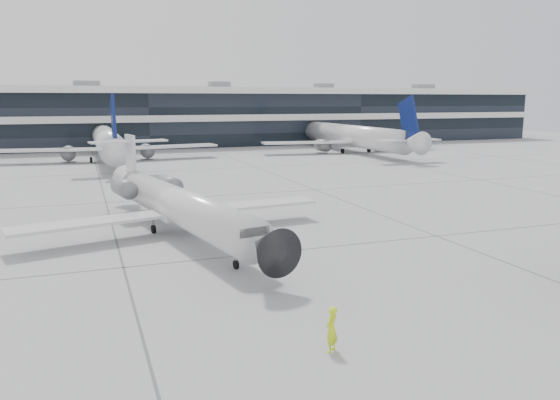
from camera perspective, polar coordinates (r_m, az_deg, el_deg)
name	(u,v)px	position (r m, az deg, el deg)	size (l,w,h in m)	color
ground	(296,250)	(32.83, 1.70, -5.27)	(220.00, 220.00, 0.00)	#9C9C9F
terminal	(143,120)	(112.02, -14.17, 8.15)	(170.00, 22.00, 10.00)	black
bg_jet_center	(109,160)	(84.89, -17.45, 3.96)	(32.00, 40.00, 9.60)	silver
bg_jet_right	(350,152)	(95.42, 7.36, 5.02)	(32.00, 40.00, 9.60)	silver
regional_jet	(176,204)	(36.99, -10.81, -0.36)	(20.95, 26.12, 6.06)	silver
ramp_worker	(331,329)	(20.02, 5.39, -13.30)	(0.62, 0.40, 1.69)	#E0FF1A
traffic_cone	(182,208)	(44.76, -10.21, -0.81)	(0.52, 0.52, 0.59)	#F5390C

